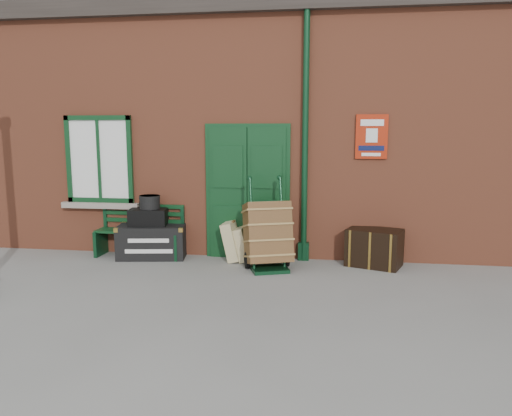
% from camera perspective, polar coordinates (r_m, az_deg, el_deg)
% --- Properties ---
extents(ground, '(80.00, 80.00, 0.00)m').
position_cam_1_polar(ground, '(7.13, -0.46, -8.73)').
color(ground, gray).
rests_on(ground, ground).
extents(station_building, '(10.30, 4.30, 4.36)m').
position_cam_1_polar(station_building, '(10.25, 2.52, 8.98)').
color(station_building, '#A35034').
rests_on(station_building, ground).
extents(bench, '(1.49, 0.49, 0.92)m').
position_cam_1_polar(bench, '(8.81, -13.06, -2.41)').
color(bench, '#0E3619').
rests_on(bench, ground).
extents(houdini_trunk, '(1.21, 0.79, 0.56)m').
position_cam_1_polar(houdini_trunk, '(8.70, -11.78, -3.72)').
color(houdini_trunk, black).
rests_on(houdini_trunk, ground).
extents(strongbox, '(0.68, 0.54, 0.28)m').
position_cam_1_polar(strongbox, '(8.63, -12.18, -0.99)').
color(strongbox, black).
rests_on(strongbox, houdini_trunk).
extents(hatbox, '(0.39, 0.39, 0.22)m').
position_cam_1_polar(hatbox, '(8.58, -12.05, 0.67)').
color(hatbox, black).
rests_on(hatbox, strongbox).
extents(suitcase_back, '(0.34, 0.47, 0.66)m').
position_cam_1_polar(suitcase_back, '(8.32, -2.73, -3.77)').
color(suitcase_back, '#C7B783').
rests_on(suitcase_back, ground).
extents(suitcase_front, '(0.31, 0.43, 0.57)m').
position_cam_1_polar(suitcase_front, '(8.30, -1.50, -4.12)').
color(suitcase_front, '#C7B783').
rests_on(suitcase_front, ground).
extents(porter_trolley, '(0.89, 0.92, 1.41)m').
position_cam_1_polar(porter_trolley, '(7.79, 1.34, -3.03)').
color(porter_trolley, '#0C331A').
rests_on(porter_trolley, ground).
extents(dark_trunk, '(0.96, 0.79, 0.60)m').
position_cam_1_polar(dark_trunk, '(8.21, 13.37, -4.42)').
color(dark_trunk, black).
rests_on(dark_trunk, ground).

